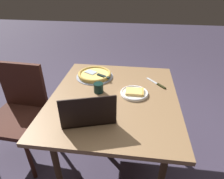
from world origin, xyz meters
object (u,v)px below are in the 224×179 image
Objects in this scene: pizza_tray at (95,75)px; dining_table at (114,105)px; chair_near at (19,108)px; drink_cup at (98,88)px; table_knife at (158,84)px; laptop at (88,113)px; pizza_plate at (135,93)px.

dining_table is at bearing -144.10° from pizza_tray.
drink_cup is at bearing -90.82° from chair_near.
pizza_tray is 0.75m from chair_near.
drink_cup is 0.79m from chair_near.
table_knife is 0.20× the size of chair_near.
laptop is 0.69m from table_knife.
table_knife is 2.41× the size of drink_cup.
pizza_tray is 0.56m from table_knife.
laptop is 5.16× the size of drink_cup.
pizza_tray is 4.34× the size of drink_cup.
table_knife reaches higher than dining_table.
pizza_tray is (0.25, 0.37, 0.01)m from pizza_plate.
chair_near reaches higher than table_knife.
dining_table is 5.09× the size of pizza_plate.
laptop is 1.19× the size of pizza_tray.
drink_cup is at bearing 90.15° from pizza_plate.
laptop is at bearing 136.27° from table_knife.
table_knife is at bearing -46.58° from pizza_plate.
pizza_plate is (0.04, -0.15, 0.10)m from dining_table.
pizza_tray is 0.27m from drink_cup.
chair_near reaches higher than dining_table.
dining_table is at bearing -25.66° from laptop.
pizza_plate reaches higher than dining_table.
laptop is 0.58m from pizza_tray.
pizza_tray reaches higher than pizza_plate.
pizza_tray is 1.80× the size of table_knife.
pizza_plate is 0.28m from drink_cup.
dining_table is 0.19m from pizza_plate.
dining_table is at bearing -93.35° from chair_near.
table_knife is at bearing -82.03° from chair_near.
dining_table is 0.18m from drink_cup.
pizza_plate is at bearing -124.57° from pizza_tray.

